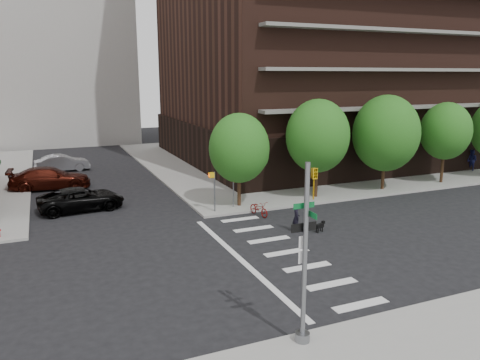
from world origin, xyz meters
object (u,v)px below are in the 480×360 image
at_px(traffic_signal, 305,269).
at_px(parked_car_silver, 62,163).
at_px(parked_car_maroon, 50,178).
at_px(scooter, 259,208).
at_px(pedestrian_far, 472,160).
at_px(parked_car_black, 81,199).
at_px(dog_walker, 296,218).

distance_m(traffic_signal, parked_car_silver, 34.09).
height_order(traffic_signal, parked_car_maroon, traffic_signal).
bearing_deg(scooter, pedestrian_far, 0.70).
distance_m(traffic_signal, parked_car_black, 20.25).
xyz_separation_m(parked_car_maroon, dog_walker, (12.61, -16.46, -0.04)).
distance_m(dog_walker, pedestrian_far, 24.64).
bearing_deg(pedestrian_far, scooter, -82.30).
bearing_deg(parked_car_maroon, pedestrian_far, -99.13).
relative_size(parked_car_black, pedestrian_far, 2.85).
xyz_separation_m(parked_car_maroon, parked_car_silver, (1.23, 6.94, -0.08)).
height_order(scooter, dog_walker, dog_walker).
height_order(scooter, pedestrian_far, pedestrian_far).
height_order(parked_car_black, parked_car_maroon, parked_car_maroon).
bearing_deg(pedestrian_far, traffic_signal, -60.74).
bearing_deg(traffic_signal, dog_walker, 61.48).
distance_m(parked_car_black, scooter, 11.71).
bearing_deg(parked_car_silver, traffic_signal, -175.29).
relative_size(parked_car_black, parked_car_silver, 1.14).
distance_m(parked_car_maroon, scooter, 17.57).
bearing_deg(scooter, parked_car_maroon, 122.50).
bearing_deg(parked_car_silver, dog_walker, -159.29).
height_order(parked_car_black, scooter, parked_car_black).
xyz_separation_m(traffic_signal, pedestrian_far, (28.69, 18.49, -1.59)).
relative_size(parked_car_silver, scooter, 2.63).
distance_m(parked_car_silver, pedestrian_far, 37.69).
distance_m(traffic_signal, dog_walker, 11.68).
height_order(parked_car_silver, pedestrian_far, pedestrian_far).
bearing_deg(dog_walker, parked_car_maroon, 54.00).
bearing_deg(parked_car_silver, scooter, -156.68).
bearing_deg(pedestrian_far, dog_walker, -73.71).
distance_m(parked_car_black, dog_walker, 14.30).
relative_size(parked_car_maroon, parked_car_silver, 1.26).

